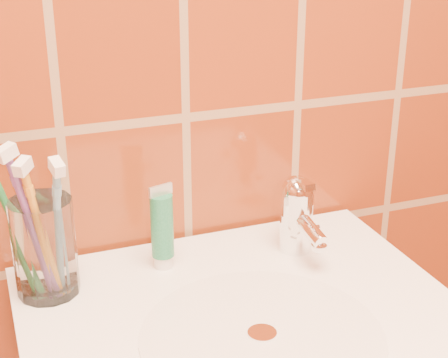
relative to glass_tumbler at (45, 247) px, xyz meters
name	(u,v)px	position (x,y,z in m)	size (l,w,h in m)	color
glass_tumbler	(45,247)	(0.00, 0.00, 0.00)	(0.08, 0.08, 0.13)	white
toothpaste_tube	(162,229)	(0.16, 0.01, -0.01)	(0.04, 0.03, 0.13)	white
faucet	(298,212)	(0.36, -0.01, 0.00)	(0.05, 0.11, 0.12)	white
toothbrush_0	(13,221)	(-0.03, 0.01, 0.04)	(0.08, 0.07, 0.22)	#1C6A34
toothbrush_1	(57,230)	(0.02, -0.02, 0.03)	(0.03, 0.07, 0.21)	#6B9EBF
toothbrush_2	(32,226)	(-0.01, -0.02, 0.04)	(0.06, 0.05, 0.23)	#70418C
toothbrush_3	(41,231)	(0.00, -0.02, 0.04)	(0.05, 0.06, 0.21)	orange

